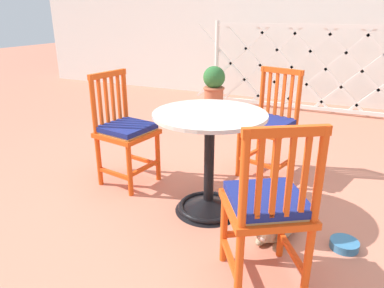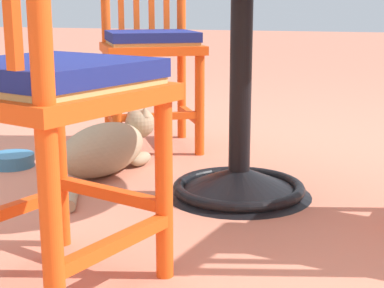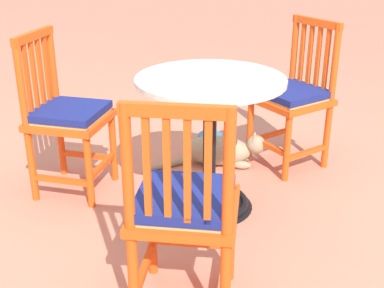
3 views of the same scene
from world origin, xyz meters
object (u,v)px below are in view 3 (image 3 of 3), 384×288
at_px(cafe_table, 209,159).
at_px(tabby_cat, 222,151).
at_px(orange_chair_at_corner, 67,117).
at_px(orange_chair_facing_out, 293,97).
at_px(orange_chair_tucked_in, 184,209).
at_px(pet_water_bowl, 210,137).

xyz_separation_m(cafe_table, tabby_cat, (0.53, -0.12, -0.19)).
bearing_deg(cafe_table, orange_chair_at_corner, 73.83).
xyz_separation_m(cafe_table, orange_chair_facing_out, (0.53, -0.55, 0.16)).
distance_m(orange_chair_at_corner, orange_chair_tucked_in, 1.20).
relative_size(orange_chair_tucked_in, pet_water_bowl, 5.36).
relative_size(orange_chair_at_corner, pet_water_bowl, 5.36).
relative_size(orange_chair_at_corner, tabby_cat, 1.23).
distance_m(cafe_table, pet_water_bowl, 0.96).
bearing_deg(cafe_table, orange_chair_tucked_in, 169.48).
bearing_deg(orange_chair_at_corner, tabby_cat, -71.57).
bearing_deg(tabby_cat, orange_chair_at_corner, 108.43).
bearing_deg(orange_chair_at_corner, cafe_table, -106.17).
bearing_deg(tabby_cat, pet_water_bowl, 7.43).
relative_size(orange_chair_facing_out, orange_chair_tucked_in, 1.00).
relative_size(cafe_table, pet_water_bowl, 4.47).
xyz_separation_m(tabby_cat, pet_water_bowl, (0.40, 0.05, -0.07)).
bearing_deg(cafe_table, orange_chair_facing_out, -45.88).
bearing_deg(orange_chair_facing_out, cafe_table, 134.12).
relative_size(cafe_table, orange_chair_at_corner, 0.83).
relative_size(orange_chair_facing_out, pet_water_bowl, 5.36).
height_order(orange_chair_tucked_in, pet_water_bowl, orange_chair_tucked_in).
bearing_deg(pet_water_bowl, orange_chair_tucked_in, 172.84).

